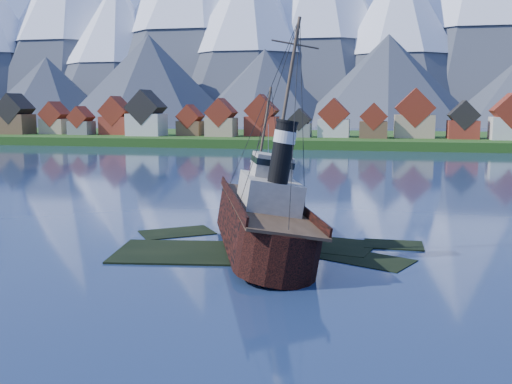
# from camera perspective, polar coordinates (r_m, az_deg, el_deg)

# --- Properties ---
(ground) EXTENTS (1400.00, 1400.00, 0.00)m
(ground) POSITION_cam_1_polar(r_m,az_deg,el_deg) (57.64, -1.44, -5.80)
(ground) COLOR navy
(ground) RESTS_ON ground
(shoal) EXTENTS (31.71, 21.24, 1.14)m
(shoal) POSITION_cam_1_polar(r_m,az_deg,el_deg) (59.40, 0.72, -5.70)
(shoal) COLOR black
(shoal) RESTS_ON ground
(shore_bank) EXTENTS (600.00, 80.00, 3.20)m
(shore_bank) POSITION_cam_1_polar(r_m,az_deg,el_deg) (225.14, 8.57, 4.92)
(shore_bank) COLOR #213F12
(shore_bank) RESTS_ON ground
(seawall) EXTENTS (600.00, 2.50, 2.00)m
(seawall) POSITION_cam_1_polar(r_m,az_deg,el_deg) (187.31, 7.88, 4.19)
(seawall) COLOR #3F3D38
(seawall) RESTS_ON ground
(town) EXTENTS (250.96, 16.69, 17.30)m
(town) POSITION_cam_1_polar(r_m,az_deg,el_deg) (211.62, -0.72, 7.22)
(town) COLOR maroon
(town) RESTS_ON ground
(mountains) EXTENTS (965.00, 340.00, 205.00)m
(mountains) POSITION_cam_1_polar(r_m,az_deg,el_deg) (540.96, 10.72, 16.50)
(mountains) COLOR #2D333D
(mountains) RESTS_ON ground
(tugboat_wreck) EXTENTS (7.03, 30.28, 24.00)m
(tugboat_wreck) POSITION_cam_1_polar(r_m,az_deg,el_deg) (58.87, 0.47, -2.48)
(tugboat_wreck) COLOR black
(tugboat_wreck) RESTS_ON ground
(sailboat_c) EXTENTS (7.23, 6.41, 9.99)m
(sailboat_c) POSITION_cam_1_polar(r_m,az_deg,el_deg) (149.79, 1.24, 3.25)
(sailboat_c) COLOR silver
(sailboat_c) RESTS_ON ground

